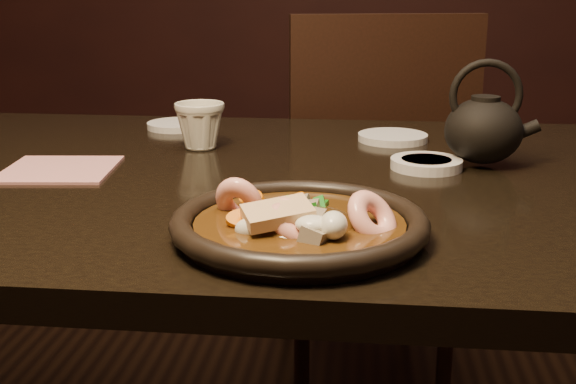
# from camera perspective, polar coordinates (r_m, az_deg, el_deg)

# --- Properties ---
(table) EXTENTS (1.60, 0.90, 0.75)m
(table) POSITION_cam_1_polar(r_m,az_deg,el_deg) (1.13, -4.89, -2.12)
(table) COLOR black
(table) RESTS_ON floor
(chair) EXTENTS (0.54, 0.54, 0.96)m
(chair) POSITION_cam_1_polar(r_m,az_deg,el_deg) (1.81, 6.46, 0.03)
(chair) COLOR black
(chair) RESTS_ON floor
(plate) EXTENTS (0.29, 0.29, 0.03)m
(plate) POSITION_cam_1_polar(r_m,az_deg,el_deg) (0.81, 0.91, -2.65)
(plate) COLOR black
(plate) RESTS_ON table
(stirfry) EXTENTS (0.23, 0.18, 0.07)m
(stirfry) POSITION_cam_1_polar(r_m,az_deg,el_deg) (0.80, 0.75, -2.32)
(stirfry) COLOR #39200A
(stirfry) RESTS_ON plate
(soy_dish) EXTENTS (0.11, 0.11, 0.02)m
(soy_dish) POSITION_cam_1_polar(r_m,az_deg,el_deg) (1.13, 10.87, 2.21)
(soy_dish) COLOR silver
(soy_dish) RESTS_ON table
(saucer_left) EXTENTS (0.12, 0.12, 0.01)m
(saucer_left) POSITION_cam_1_polar(r_m,az_deg,el_deg) (1.44, -8.72, 5.25)
(saucer_left) COLOR silver
(saucer_left) RESTS_ON table
(saucer_right) EXTENTS (0.13, 0.13, 0.01)m
(saucer_right) POSITION_cam_1_polar(r_m,az_deg,el_deg) (1.33, 8.27, 4.30)
(saucer_right) COLOR silver
(saucer_right) RESTS_ON table
(tea_cup) EXTENTS (0.10, 0.10, 0.09)m
(tea_cup) POSITION_cam_1_polar(r_m,az_deg,el_deg) (1.25, -6.97, 5.35)
(tea_cup) COLOR beige
(tea_cup) RESTS_ON table
(napkin) EXTENTS (0.18, 0.18, 0.00)m
(napkin) POSITION_cam_1_polar(r_m,az_deg,el_deg) (1.16, -17.60, 1.72)
(napkin) COLOR #B5706F
(napkin) RESTS_ON table
(teapot) EXTENTS (0.15, 0.12, 0.16)m
(teapot) POSITION_cam_1_polar(r_m,az_deg,el_deg) (1.16, 15.23, 4.97)
(teapot) COLOR black
(teapot) RESTS_ON table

